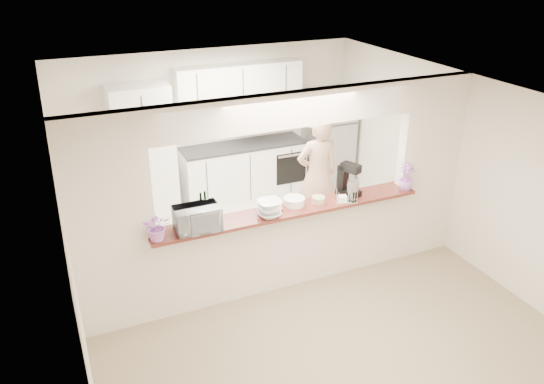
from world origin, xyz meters
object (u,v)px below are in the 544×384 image
refrigerator (329,138)px  toaster_oven (197,219)px  stand_mixer (348,181)px  person (317,175)px

refrigerator → toaster_oven: 4.24m
toaster_oven → stand_mixer: size_ratio=1.16×
refrigerator → person: person is taller
refrigerator → stand_mixer: size_ratio=3.98×
stand_mixer → person: size_ratio=0.24×
toaster_oven → stand_mixer: bearing=4.0°
stand_mixer → person: (0.17, 1.12, -0.39)m
toaster_oven → refrigerator: bearing=41.2°
refrigerator → stand_mixer: 2.93m
toaster_oven → person: 2.52m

